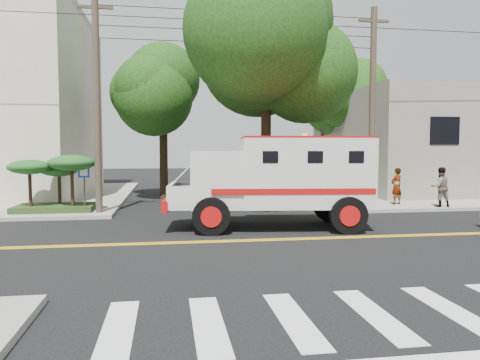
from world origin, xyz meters
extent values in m
plane|color=black|center=(0.00, 0.00, 0.00)|extent=(100.00, 100.00, 0.00)
cube|color=gray|center=(13.50, 13.50, 0.07)|extent=(17.00, 17.00, 0.15)
cube|color=slate|center=(15.00, 14.00, 3.15)|extent=(14.00, 12.00, 6.00)
cylinder|color=#382D23|center=(-5.60, 6.00, 4.50)|extent=(0.28, 0.28, 9.00)
cylinder|color=#382D23|center=(6.30, 6.20, 4.50)|extent=(0.28, 0.28, 9.00)
cylinder|color=black|center=(1.50, 6.50, 3.50)|extent=(0.44, 0.44, 7.00)
sphere|color=black|center=(1.50, 6.50, 7.00)|extent=(5.32, 5.32, 5.32)
sphere|color=black|center=(2.64, 5.74, 7.57)|extent=(4.56, 4.56, 4.56)
cylinder|color=black|center=(-3.00, 12.00, 2.80)|extent=(0.44, 0.44, 5.60)
sphere|color=black|center=(-3.00, 12.00, 5.60)|extent=(3.92, 3.92, 3.92)
sphere|color=black|center=(-2.16, 11.44, 6.02)|extent=(3.36, 3.36, 3.36)
cylinder|color=black|center=(8.50, 16.00, 2.97)|extent=(0.44, 0.44, 5.95)
sphere|color=black|center=(8.50, 16.00, 5.95)|extent=(4.20, 4.20, 4.20)
sphere|color=black|center=(9.40, 15.40, 6.40)|extent=(3.60, 3.60, 3.60)
cylinder|color=#3F3F42|center=(3.80, 5.60, 1.80)|extent=(0.12, 0.12, 3.60)
imported|color=#3F3F42|center=(3.80, 5.60, 3.15)|extent=(0.15, 0.18, 0.90)
cylinder|color=#3F3F42|center=(-6.20, 6.20, 1.00)|extent=(0.06, 0.06, 2.00)
cube|color=#0C33A5|center=(-6.20, 6.14, 1.80)|extent=(0.45, 0.03, 0.45)
cube|color=#1E3314|center=(-7.50, 6.80, 0.27)|extent=(3.20, 2.00, 0.24)
cylinder|color=black|center=(-8.40, 6.50, 1.15)|extent=(0.14, 0.14, 1.52)
ellipsoid|color=#144519|center=(-8.40, 6.50, 2.00)|extent=(1.73, 1.73, 0.60)
cylinder|color=black|center=(-7.40, 7.20, 1.07)|extent=(0.14, 0.14, 1.36)
ellipsoid|color=#144519|center=(-7.40, 7.20, 1.83)|extent=(1.55, 1.55, 0.54)
cylinder|color=black|center=(-6.70, 6.30, 1.23)|extent=(0.14, 0.14, 1.68)
ellipsoid|color=#144519|center=(-6.70, 6.30, 2.17)|extent=(1.91, 1.91, 0.66)
cube|color=silver|center=(1.90, 1.97, 1.95)|extent=(4.58, 3.00, 2.34)
cube|color=silver|center=(-1.09, 2.29, 1.72)|extent=(2.03, 2.62, 1.89)
cube|color=black|center=(-1.95, 2.38, 2.22)|extent=(0.27, 1.89, 0.78)
cube|color=silver|center=(-2.25, 2.41, 1.17)|extent=(1.23, 2.32, 0.78)
cube|color=#A70E0C|center=(-2.80, 2.47, 0.89)|extent=(0.45, 2.40, 0.39)
cube|color=#A70E0C|center=(1.90, 1.97, 3.15)|extent=(4.58, 3.00, 0.07)
cylinder|color=black|center=(-1.44, 1.07, 0.61)|extent=(1.25, 0.48, 1.22)
cylinder|color=black|center=(-1.18, 3.55, 0.61)|extent=(1.25, 0.48, 1.22)
cylinder|color=black|center=(2.99, 0.60, 0.61)|extent=(1.25, 0.48, 1.22)
cylinder|color=black|center=(3.25, 3.08, 0.61)|extent=(1.25, 0.48, 1.22)
imported|color=gray|center=(7.78, 6.64, 1.00)|extent=(0.73, 0.61, 1.71)
imported|color=gray|center=(9.29, 5.50, 1.04)|extent=(0.92, 0.74, 1.77)
camera|label=1|loc=(-2.82, -13.74, 2.81)|focal=35.00mm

